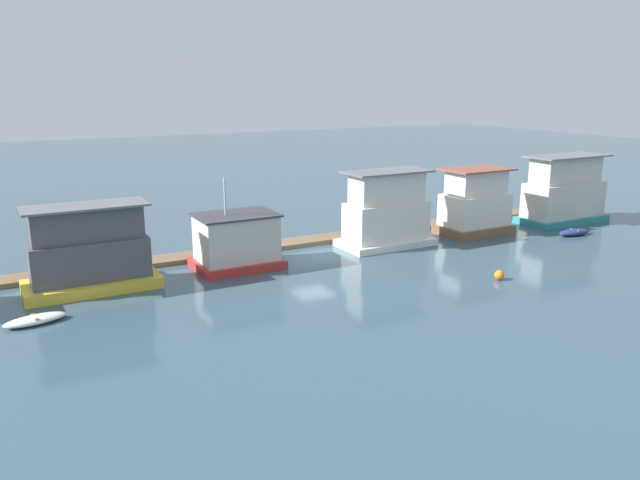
# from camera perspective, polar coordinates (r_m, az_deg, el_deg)

# --- Properties ---
(ground_plane) EXTENTS (200.00, 200.00, 0.00)m
(ground_plane) POSITION_cam_1_polar(r_m,az_deg,el_deg) (41.33, -0.67, -1.58)
(ground_plane) COLOR #385160
(dock_walkway) EXTENTS (59.60, 1.98, 0.30)m
(dock_walkway) POSITION_cam_1_polar(r_m,az_deg,el_deg) (44.30, -2.79, -0.31)
(dock_walkway) COLOR brown
(dock_walkway) RESTS_ON ground_plane
(houseboat_yellow) EXTENTS (7.22, 3.44, 4.81)m
(houseboat_yellow) POSITION_cam_1_polar(r_m,az_deg,el_deg) (36.71, -20.33, -1.10)
(houseboat_yellow) COLOR gold
(houseboat_yellow) RESTS_ON ground_plane
(houseboat_red) EXTENTS (5.25, 3.81, 5.72)m
(houseboat_red) POSITION_cam_1_polar(r_m,az_deg,el_deg) (39.05, -7.64, -0.16)
(houseboat_red) COLOR red
(houseboat_red) RESTS_ON ground_plane
(houseboat_white) EXTENTS (6.61, 3.58, 5.33)m
(houseboat_white) POSITION_cam_1_polar(r_m,az_deg,el_deg) (44.03, 6.09, 2.49)
(houseboat_white) COLOR white
(houseboat_white) RESTS_ON ground_plane
(houseboat_brown) EXTENTS (5.38, 3.54, 4.99)m
(houseboat_brown) POSITION_cam_1_polar(r_m,az_deg,el_deg) (48.86, 13.98, 3.16)
(houseboat_brown) COLOR brown
(houseboat_brown) RESTS_ON ground_plane
(houseboat_teal) EXTENTS (7.49, 3.56, 5.51)m
(houseboat_teal) POSITION_cam_1_polar(r_m,az_deg,el_deg) (55.13, 21.40, 4.08)
(houseboat_teal) COLOR teal
(houseboat_teal) RESTS_ON ground_plane
(dinghy_white) EXTENTS (3.02, 1.56, 0.41)m
(dinghy_white) POSITION_cam_1_polar(r_m,az_deg,el_deg) (33.11, -24.61, -6.65)
(dinghy_white) COLOR white
(dinghy_white) RESTS_ON ground_plane
(dinghy_navy) EXTENTS (2.97, 1.23, 0.49)m
(dinghy_navy) POSITION_cam_1_polar(r_m,az_deg,el_deg) (50.93, 22.24, 0.67)
(dinghy_navy) COLOR navy
(dinghy_navy) RESTS_ON ground_plane
(buoy_orange) EXTENTS (0.58, 0.58, 0.58)m
(buoy_orange) POSITION_cam_1_polar(r_m,az_deg,el_deg) (38.07, 16.08, -3.10)
(buoy_orange) COLOR orange
(buoy_orange) RESTS_ON ground_plane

